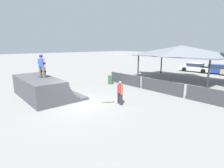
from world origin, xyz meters
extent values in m
plane|color=gray|center=(0.00, 0.00, 0.00)|extent=(160.00, 160.00, 0.00)
cube|color=#4C4C51|center=(-3.18, -0.86, 0.09)|extent=(5.62, 3.61, 0.19)
cube|color=#4C4C51|center=(-3.18, -1.22, 0.28)|extent=(5.62, 2.88, 0.19)
cube|color=#4C4C51|center=(-3.18, -1.36, 0.47)|extent=(5.62, 2.61, 0.19)
cube|color=#4C4C51|center=(-3.18, -1.45, 0.66)|extent=(5.62, 2.43, 0.19)
cube|color=#4C4C51|center=(-3.18, -1.51, 0.85)|extent=(5.62, 2.30, 0.19)
cube|color=#4C4C51|center=(-3.18, -1.56, 1.04)|extent=(5.62, 2.20, 0.19)
cube|color=#4C4C51|center=(-3.18, -1.59, 1.23)|extent=(5.62, 2.14, 0.19)
cube|color=#4C4C51|center=(-3.18, -1.61, 1.42)|extent=(5.62, 2.11, 0.19)
cylinder|color=silver|center=(-3.18, -0.57, 1.48)|extent=(5.51, 0.07, 0.07)
cube|color=#6B6051|center=(-2.84, -1.20, 1.92)|extent=(0.20, 0.20, 0.81)
cube|color=black|center=(-2.85, -1.17, 1.97)|extent=(0.23, 0.20, 0.12)
cube|color=#6B6051|center=(-3.16, -1.34, 1.92)|extent=(0.20, 0.20, 0.81)
cube|color=black|center=(-3.17, -1.32, 1.97)|extent=(0.23, 0.20, 0.12)
cube|color=blue|center=(-3.00, -1.27, 2.61)|extent=(0.49, 0.38, 0.57)
cylinder|color=tan|center=(-2.75, -1.16, 2.56)|extent=(0.14, 0.14, 0.57)
cylinder|color=black|center=(-2.75, -1.16, 2.58)|extent=(0.21, 0.21, 0.08)
cylinder|color=tan|center=(-3.25, -1.38, 2.56)|extent=(0.14, 0.14, 0.57)
cylinder|color=black|center=(-3.25, -1.38, 2.58)|extent=(0.21, 0.21, 0.08)
sphere|color=tan|center=(-3.00, -1.27, 3.04)|extent=(0.22, 0.22, 0.22)
sphere|color=#232399|center=(-3.00, -1.27, 3.07)|extent=(0.25, 0.25, 0.25)
cylinder|color=green|center=(-3.17, -1.26, 1.54)|extent=(0.05, 0.03, 0.05)
cylinder|color=green|center=(-3.17, -1.40, 1.54)|extent=(0.05, 0.03, 0.05)
cylinder|color=green|center=(-3.65, -1.24, 1.54)|extent=(0.05, 0.03, 0.05)
cylinder|color=green|center=(-3.66, -1.38, 1.54)|extent=(0.05, 0.03, 0.05)
cube|color=teal|center=(-3.41, -1.32, 1.58)|extent=(0.78, 0.23, 0.02)
cube|color=teal|center=(-3.06, -1.33, 1.59)|extent=(0.10, 0.20, 0.02)
cube|color=#2D2D33|center=(1.66, 2.01, 0.39)|extent=(0.18, 0.18, 0.77)
cube|color=#2D2D33|center=(1.98, 1.90, 0.39)|extent=(0.18, 0.18, 0.77)
cube|color=red|center=(1.82, 1.95, 1.05)|extent=(0.46, 0.33, 0.55)
cylinder|color=#A87A5B|center=(1.57, 2.03, 1.00)|extent=(0.13, 0.13, 0.55)
cylinder|color=#A87A5B|center=(2.07, 1.87, 1.00)|extent=(0.13, 0.13, 0.55)
sphere|color=#A87A5B|center=(1.82, 1.95, 1.46)|extent=(0.21, 0.21, 0.21)
cylinder|color=silver|center=(1.09, 1.86, 0.03)|extent=(0.06, 0.06, 0.05)
cylinder|color=silver|center=(1.20, 1.77, 0.03)|extent=(0.06, 0.06, 0.05)
cylinder|color=silver|center=(0.78, 1.46, 0.03)|extent=(0.06, 0.06, 0.05)
cylinder|color=silver|center=(0.89, 1.37, 0.03)|extent=(0.06, 0.06, 0.05)
cube|color=tan|center=(0.99, 1.62, 0.06)|extent=(0.66, 0.77, 0.02)
cube|color=tan|center=(1.22, 1.91, 0.08)|extent=(0.22, 0.20, 0.02)
cube|color=#3D3D42|center=(-2.25, 6.47, 0.53)|extent=(3.91, 0.12, 1.05)
cube|color=#3D3D42|center=(1.91, 6.47, 0.53)|extent=(3.91, 0.12, 1.05)
cube|color=#3D3D42|center=(6.06, 6.47, 0.53)|extent=(3.91, 0.12, 1.05)
cylinder|color=#2D2D33|center=(-3.98, 10.48, 1.31)|extent=(0.16, 0.16, 2.63)
cylinder|color=#2D2D33|center=(4.01, 10.48, 1.31)|extent=(0.16, 0.16, 2.63)
cylinder|color=#2D2D33|center=(-3.98, 15.35, 1.31)|extent=(0.16, 0.16, 2.63)
cube|color=slate|center=(0.02, 12.91, 2.68)|extent=(9.39, 5.73, 0.10)
pyramid|color=slate|center=(0.02, 12.91, 3.28)|extent=(9.20, 5.61, 1.10)
cylinder|color=#385B3D|center=(-3.33, 5.54, 0.42)|extent=(0.52, 0.52, 0.85)
cube|color=silver|center=(-1.40, 20.38, 0.48)|extent=(4.47, 1.88, 0.62)
cube|color=#283342|center=(-1.52, 20.37, 1.02)|extent=(2.10, 1.51, 0.46)
cube|color=silver|center=(-1.52, 20.37, 1.25)|extent=(2.00, 1.47, 0.04)
cylinder|color=black|center=(-0.09, 21.20, 0.32)|extent=(0.65, 0.23, 0.64)
cylinder|color=black|center=(-0.03, 19.67, 0.32)|extent=(0.65, 0.23, 0.64)
cylinder|color=black|center=(-2.78, 21.09, 0.32)|extent=(0.65, 0.23, 0.64)
cylinder|color=black|center=(-2.71, 19.55, 0.32)|extent=(0.65, 0.23, 0.64)
cube|color=navy|center=(1.40, 20.70, 0.48)|extent=(4.36, 2.17, 0.62)
cube|color=#283342|center=(1.29, 20.69, 1.02)|extent=(2.09, 1.64, 0.46)
cube|color=navy|center=(1.29, 20.69, 1.25)|extent=(2.00, 1.59, 0.04)
cylinder|color=black|center=(0.04, 21.31, 0.32)|extent=(0.66, 0.28, 0.64)
cylinder|color=black|center=(0.23, 19.79, 0.32)|extent=(0.66, 0.28, 0.64)
camera|label=1|loc=(9.82, -5.68, 3.82)|focal=28.00mm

